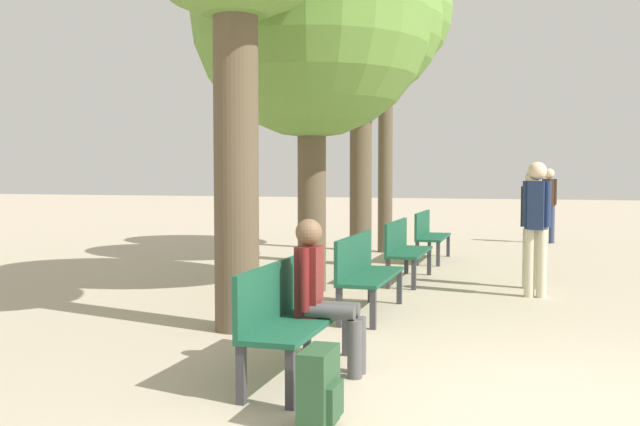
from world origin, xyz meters
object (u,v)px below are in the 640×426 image
(pedestrian_near, at_px, (536,220))
(pedestrian_mid, at_px, (549,200))
(bench_row_1, at_px, (364,269))
(backpack, at_px, (320,389))
(bench_row_0, at_px, (289,311))
(bench_row_2, at_px, (404,246))
(pedestrian_far, at_px, (533,221))
(person_seated, at_px, (322,291))
(bench_row_3, at_px, (429,232))
(tree_row_3, at_px, (386,13))
(tree_row_2, at_px, (361,23))
(tree_row_1, at_px, (312,19))

(pedestrian_near, distance_m, pedestrian_mid, 7.44)
(bench_row_1, distance_m, backpack, 3.61)
(bench_row_0, height_order, bench_row_2, same)
(bench_row_0, height_order, pedestrian_far, pedestrian_far)
(person_seated, bearing_deg, bench_row_1, 95.37)
(bench_row_2, relative_size, person_seated, 1.28)
(pedestrian_near, bearing_deg, bench_row_1, -137.44)
(pedestrian_mid, bearing_deg, backpack, -97.10)
(person_seated, bearing_deg, bench_row_3, 91.72)
(bench_row_2, relative_size, tree_row_3, 0.26)
(tree_row_2, relative_size, person_seated, 4.54)
(bench_row_1, xyz_separation_m, pedestrian_far, (1.81, 2.39, 0.42))
(tree_row_2, height_order, pedestrian_mid, tree_row_2)
(pedestrian_far, bearing_deg, bench_row_2, 174.93)
(tree_row_1, distance_m, pedestrian_mid, 8.80)
(tree_row_3, bearing_deg, backpack, -80.79)
(backpack, relative_size, pedestrian_mid, 0.29)
(bench_row_1, relative_size, bench_row_2, 1.00)
(bench_row_3, relative_size, tree_row_2, 0.28)
(bench_row_3, bearing_deg, tree_row_1, -105.57)
(bench_row_3, bearing_deg, pedestrian_near, -61.53)
(tree_row_1, relative_size, backpack, 10.53)
(bench_row_1, relative_size, tree_row_2, 0.28)
(bench_row_0, xyz_separation_m, tree_row_1, (-1.04, 3.92, 3.10))
(pedestrian_mid, bearing_deg, pedestrian_far, -92.79)
(bench_row_1, xyz_separation_m, bench_row_2, (0.00, 2.55, 0.00))
(bench_row_3, height_order, pedestrian_far, pedestrian_far)
(tree_row_2, bearing_deg, bench_row_1, -76.01)
(pedestrian_near, bearing_deg, pedestrian_far, 93.42)
(bench_row_1, distance_m, tree_row_1, 3.55)
(bench_row_0, bearing_deg, tree_row_1, 104.87)
(bench_row_2, distance_m, person_seated, 4.95)
(pedestrian_mid, bearing_deg, pedestrian_near, -92.21)
(bench_row_0, distance_m, pedestrian_far, 5.28)
(tree_row_3, xyz_separation_m, pedestrian_mid, (3.18, 2.85, -3.76))
(tree_row_2, xyz_separation_m, pedestrian_far, (2.85, -1.79, -3.18))
(person_seated, distance_m, pedestrian_far, 5.05)
(person_seated, xyz_separation_m, pedestrian_far, (1.58, 4.78, 0.28))
(bench_row_1, xyz_separation_m, person_seated, (0.22, -2.39, 0.14))
(bench_row_1, bearing_deg, bench_row_3, 90.00)
(tree_row_1, distance_m, tree_row_2, 2.85)
(pedestrian_near, bearing_deg, tree_row_3, 122.22)
(person_seated, relative_size, pedestrian_near, 0.71)
(pedestrian_far, bearing_deg, tree_row_2, 147.89)
(bench_row_3, bearing_deg, pedestrian_mid, 62.07)
(person_seated, xyz_separation_m, backpack, (0.33, -1.17, -0.41))
(tree_row_1, relative_size, pedestrian_far, 3.21)
(bench_row_1, height_order, pedestrian_near, pedestrian_near)
(tree_row_2, distance_m, pedestrian_far, 4.63)
(bench_row_2, bearing_deg, bench_row_1, -90.00)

